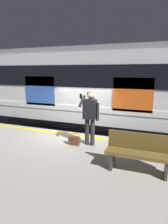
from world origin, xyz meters
TOP-DOWN VIEW (x-y plane):
  - ground_plane at (0.00, 0.00)m, footprint 24.76×24.76m
  - platform at (0.00, 2.46)m, footprint 12.30×4.92m
  - safety_line at (0.00, 0.30)m, footprint 12.05×0.16m
  - track_rail_near at (0.00, -1.53)m, footprint 15.99×0.08m
  - track_rail_far at (0.00, -2.97)m, footprint 15.99×0.08m
  - train_carriage at (0.09, -2.25)m, footprint 11.64×2.74m
  - passenger at (-0.91, 0.96)m, footprint 0.57×0.55m
  - handbag at (-0.45, 1.17)m, footprint 0.35×0.32m
  - bench at (-2.51, 2.11)m, footprint 1.51×0.44m

SIDE VIEW (x-z plane):
  - ground_plane at x=0.00m, z-range 0.00..0.00m
  - track_rail_near at x=0.00m, z-range 0.00..0.16m
  - track_rail_far at x=0.00m, z-range 0.00..0.16m
  - platform at x=0.00m, z-range 0.00..0.86m
  - safety_line at x=0.00m, z-range 0.86..0.87m
  - handbag at x=-0.45m, z-range 0.85..1.20m
  - bench at x=-2.51m, z-range 0.90..1.80m
  - passenger at x=-0.91m, z-range 1.02..2.75m
  - train_carriage at x=0.09m, z-range 0.54..4.55m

